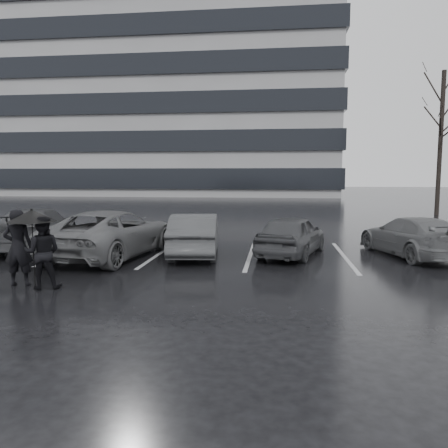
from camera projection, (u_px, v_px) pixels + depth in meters
name	position (u px, v px, depth m)	size (l,w,h in m)	color
ground	(221.00, 272.00, 10.94)	(160.00, 160.00, 0.00)	black
office_building	(105.00, 87.00, 59.29)	(61.00, 26.00, 29.00)	gray
car_main	(292.00, 235.00, 13.13)	(1.45, 3.62, 1.23)	black
car_west_a	(195.00, 234.00, 13.20)	(1.34, 3.84, 1.27)	#28282A
car_west_b	(111.00, 233.00, 12.96)	(2.31, 5.00, 1.39)	#444446
car_west_c	(37.00, 228.00, 14.36)	(1.87, 4.60, 1.34)	black
car_east	(412.00, 236.00, 13.01)	(1.66, 4.10, 1.19)	#444446
pedestrian_left	(18.00, 247.00, 9.51)	(0.62, 0.41, 1.70)	black
pedestrian_right	(42.00, 252.00, 9.30)	(0.76, 0.59, 1.56)	black
umbrella	(32.00, 216.00, 9.34)	(1.01, 1.01, 1.71)	black
stall_stripes	(205.00, 253.00, 13.50)	(19.72, 5.00, 0.00)	#B7B6B9
tree_north	(440.00, 144.00, 25.92)	(0.26, 0.26, 8.50)	black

